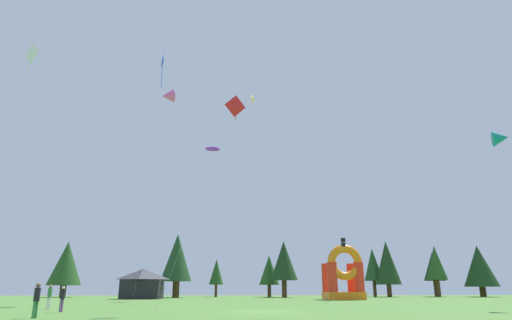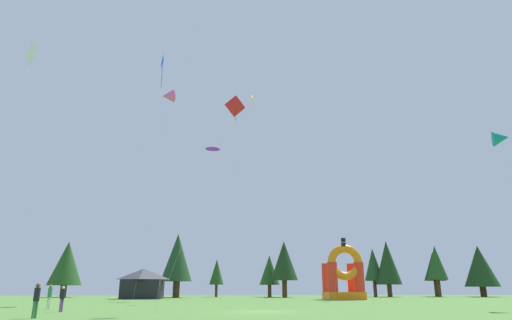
# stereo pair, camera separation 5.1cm
# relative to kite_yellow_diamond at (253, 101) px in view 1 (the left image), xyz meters

# --- Properties ---
(ground_plane) EXTENTS (120.00, 120.00, 0.00)m
(ground_plane) POSITION_rel_kite_yellow_diamond_xyz_m (-0.54, -22.46, -25.79)
(ground_plane) COLOR #548438
(kite_yellow_diamond) EXTENTS (6.18, 3.49, 26.62)m
(kite_yellow_diamond) POSITION_rel_kite_yellow_diamond_xyz_m (0.00, 0.00, 0.00)
(kite_yellow_diamond) COLOR yellow
(kite_yellow_diamond) RESTS_ON ground_plane
(kite_blue_diamond) EXTENTS (2.24, 3.72, 19.86)m
(kite_blue_diamond) POSITION_rel_kite_yellow_diamond_xyz_m (-8.47, -21.76, -6.64)
(kite_blue_diamond) COLOR blue
(kite_blue_diamond) RESTS_ON ground_plane
(kite_red_diamond) EXTENTS (6.40, 3.37, 16.11)m
(kite_red_diamond) POSITION_rel_kite_yellow_diamond_xyz_m (-2.53, -21.75, -10.38)
(kite_red_diamond) COLOR red
(kite_red_diamond) RESTS_ON ground_plane
(kite_pink_delta) EXTENTS (5.32, 9.92, 25.32)m
(kite_pink_delta) POSITION_rel_kite_yellow_diamond_xyz_m (-10.83, -4.03, -1.40)
(kite_pink_delta) COLOR #EA599E
(kite_pink_delta) RESTS_ON ground_plane
(kite_white_diamond) EXTENTS (0.96, 5.49, 15.04)m
(kite_white_diamond) POSITION_rel_kite_yellow_diamond_xyz_m (-14.50, -30.93, -11.37)
(kite_white_diamond) COLOR white
(kite_white_diamond) RESTS_ON ground_plane
(kite_purple_parafoil) EXTENTS (8.46, 5.63, 21.53)m
(kite_purple_parafoil) POSITION_rel_kite_yellow_diamond_xyz_m (-5.54, 6.43, -4.86)
(kite_purple_parafoil) COLOR purple
(kite_purple_parafoil) RESTS_ON ground_plane
(kite_black_box) EXTENTS (1.88, 0.60, 7.49)m
(kite_black_box) POSITION_rel_kite_yellow_diamond_xyz_m (11.31, 0.03, -18.83)
(kite_black_box) COLOR black
(kite_black_box) RESTS_ON ground_plane
(kite_teal_delta) EXTENTS (3.46, 6.21, 15.29)m
(kite_teal_delta) POSITION_rel_kite_yellow_diamond_xyz_m (21.52, -18.20, -11.23)
(kite_teal_delta) COLOR #0C7F7A
(kite_teal_delta) RESTS_ON ground_plane
(person_far_side) EXTENTS (0.37, 0.37, 1.80)m
(person_far_side) POSITION_rel_kite_yellow_diamond_xyz_m (-16.48, -18.35, -24.72)
(person_far_side) COLOR silver
(person_far_side) RESTS_ON ground_plane
(person_left_edge) EXTENTS (0.39, 0.39, 1.69)m
(person_left_edge) POSITION_rel_kite_yellow_diamond_xyz_m (-14.17, -22.09, -24.78)
(person_left_edge) COLOR #724C8C
(person_left_edge) RESTS_ON ground_plane
(person_midfield) EXTENTS (0.42, 0.42, 1.84)m
(person_midfield) POSITION_rel_kite_yellow_diamond_xyz_m (-13.26, -28.39, -24.69)
(person_midfield) COLOR #33723F
(person_midfield) RESTS_ON ground_plane
(inflatable_orange_dome) EXTENTS (4.90, 4.74, 7.09)m
(inflatable_orange_dome) POSITION_rel_kite_yellow_diamond_xyz_m (12.52, 5.54, -23.06)
(inflatable_orange_dome) COLOR orange
(inflatable_orange_dome) RESTS_ON ground_plane
(festival_tent) EXTENTS (5.49, 4.42, 4.15)m
(festival_tent) POSITION_rel_kite_yellow_diamond_xyz_m (-15.16, 11.14, -23.71)
(festival_tent) COLOR black
(festival_tent) RESTS_ON ground_plane
(tree_row_0) EXTENTS (5.44, 5.44, 9.00)m
(tree_row_0) POSITION_rel_kite_yellow_diamond_xyz_m (-29.98, 21.77, -20.38)
(tree_row_0) COLOR #4C331E
(tree_row_0) RESTS_ON ground_plane
(tree_row_1) EXTENTS (4.94, 4.94, 10.00)m
(tree_row_1) POSITION_rel_kite_yellow_diamond_xyz_m (-11.34, 18.42, -19.59)
(tree_row_1) COLOR #4C331E
(tree_row_1) RESTS_ON ground_plane
(tree_row_2) EXTENTS (3.71, 3.71, 7.65)m
(tree_row_2) POSITION_rel_kite_yellow_diamond_xyz_m (-11.26, 20.33, -20.68)
(tree_row_2) COLOR #4C331E
(tree_row_2) RESTS_ON ground_plane
(tree_row_3) EXTENTS (2.44, 2.44, 6.23)m
(tree_row_3) POSITION_rel_kite_yellow_diamond_xyz_m (-5.03, 22.68, -21.72)
(tree_row_3) COLOR #4C331E
(tree_row_3) RESTS_ON ground_plane
(tree_row_4) EXTENTS (3.45, 3.45, 6.86)m
(tree_row_4) POSITION_rel_kite_yellow_diamond_xyz_m (4.00, 22.25, -21.42)
(tree_row_4) COLOR #4C331E
(tree_row_4) RESTS_ON ground_plane
(tree_row_5) EXTENTS (4.43, 4.43, 8.97)m
(tree_row_5) POSITION_rel_kite_yellow_diamond_xyz_m (6.16, 18.91, -20.02)
(tree_row_5) COLOR #4C331E
(tree_row_5) RESTS_ON ground_plane
(tree_row_6) EXTENTS (3.26, 3.26, 8.19)m
(tree_row_6) POSITION_rel_kite_yellow_diamond_xyz_m (22.36, 22.72, -20.43)
(tree_row_6) COLOR #4C331E
(tree_row_6) RESTS_ON ground_plane
(tree_row_7) EXTENTS (4.34, 4.34, 9.33)m
(tree_row_7) POSITION_rel_kite_yellow_diamond_xyz_m (24.30, 21.03, -20.15)
(tree_row_7) COLOR #4C331E
(tree_row_7) RESTS_ON ground_plane
(tree_row_8) EXTENTS (3.46, 3.46, 8.60)m
(tree_row_8) POSITION_rel_kite_yellow_diamond_xyz_m (33.12, 21.49, -20.15)
(tree_row_8) COLOR #4C331E
(tree_row_8) RESTS_ON ground_plane
(tree_row_9) EXTENTS (3.68, 3.68, 7.64)m
(tree_row_9) POSITION_rel_kite_yellow_diamond_xyz_m (33.44, 23.16, -20.69)
(tree_row_9) COLOR #4C331E
(tree_row_9) RESTS_ON ground_plane
(tree_row_10) EXTENTS (5.66, 5.66, 8.56)m
(tree_row_10) POSITION_rel_kite_yellow_diamond_xyz_m (40.33, 20.48, -20.71)
(tree_row_10) COLOR #4C331E
(tree_row_10) RESTS_ON ground_plane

